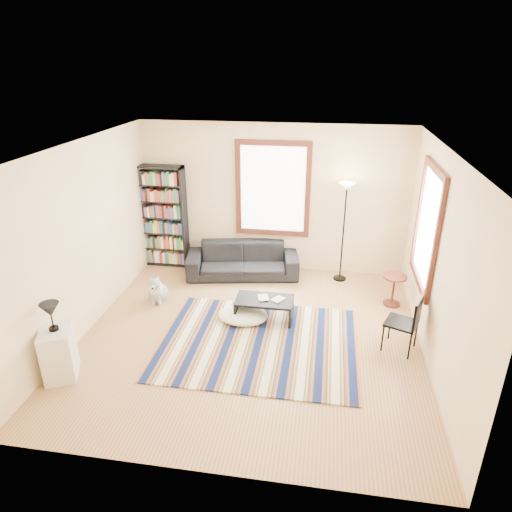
# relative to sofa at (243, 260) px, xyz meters

# --- Properties ---
(floor) EXTENTS (5.00, 5.00, 0.10)m
(floor) POSITION_rel_sofa_xyz_m (0.51, -2.05, -0.36)
(floor) COLOR tan
(floor) RESTS_ON ground
(ceiling) EXTENTS (5.00, 5.00, 0.10)m
(ceiling) POSITION_rel_sofa_xyz_m (0.51, -2.05, 2.54)
(ceiling) COLOR white
(ceiling) RESTS_ON floor
(wall_back) EXTENTS (5.00, 0.10, 2.80)m
(wall_back) POSITION_rel_sofa_xyz_m (0.51, 0.50, 1.09)
(wall_back) COLOR #FFDFAB
(wall_back) RESTS_ON floor
(wall_front) EXTENTS (5.00, 0.10, 2.80)m
(wall_front) POSITION_rel_sofa_xyz_m (0.51, -4.60, 1.09)
(wall_front) COLOR #FFDFAB
(wall_front) RESTS_ON floor
(wall_left) EXTENTS (0.10, 5.00, 2.80)m
(wall_left) POSITION_rel_sofa_xyz_m (-2.04, -2.05, 1.09)
(wall_left) COLOR #FFDFAB
(wall_left) RESTS_ON floor
(wall_right) EXTENTS (0.10, 5.00, 2.80)m
(wall_right) POSITION_rel_sofa_xyz_m (3.06, -2.05, 1.09)
(wall_right) COLOR #FFDFAB
(wall_right) RESTS_ON floor
(window_back) EXTENTS (1.20, 0.06, 1.60)m
(window_back) POSITION_rel_sofa_xyz_m (0.51, 0.42, 1.29)
(window_back) COLOR white
(window_back) RESTS_ON wall_back
(window_right) EXTENTS (0.06, 1.20, 1.60)m
(window_right) POSITION_rel_sofa_xyz_m (2.98, -1.25, 1.29)
(window_right) COLOR white
(window_right) RESTS_ON wall_right
(rug) EXTENTS (2.85, 2.28, 0.02)m
(rug) POSITION_rel_sofa_xyz_m (0.65, -2.22, -0.30)
(rug) COLOR #0D1943
(rug) RESTS_ON floor
(sofa) EXTENTS (1.17, 2.20, 0.61)m
(sofa) POSITION_rel_sofa_xyz_m (0.00, 0.00, 0.00)
(sofa) COLOR black
(sofa) RESTS_ON floor
(bookshelf) EXTENTS (0.90, 0.30, 2.00)m
(bookshelf) POSITION_rel_sofa_xyz_m (-1.62, 0.27, 0.69)
(bookshelf) COLOR black
(bookshelf) RESTS_ON floor
(coffee_table) EXTENTS (0.94, 0.58, 0.36)m
(coffee_table) POSITION_rel_sofa_xyz_m (0.64, -1.53, -0.13)
(coffee_table) COLOR black
(coffee_table) RESTS_ON floor
(book_a) EXTENTS (0.25, 0.21, 0.02)m
(book_a) POSITION_rel_sofa_xyz_m (0.54, -1.53, 0.06)
(book_a) COLOR beige
(book_a) RESTS_ON coffee_table
(book_b) EXTENTS (0.24, 0.26, 0.02)m
(book_b) POSITION_rel_sofa_xyz_m (0.79, -1.48, 0.06)
(book_b) COLOR beige
(book_b) RESTS_ON coffee_table
(floor_cushion) EXTENTS (0.93, 0.79, 0.20)m
(floor_cushion) POSITION_rel_sofa_xyz_m (0.31, -1.64, -0.21)
(floor_cushion) COLOR white
(floor_cushion) RESTS_ON floor
(floor_lamp) EXTENTS (0.30, 0.30, 1.86)m
(floor_lamp) POSITION_rel_sofa_xyz_m (1.84, 0.10, 0.62)
(floor_lamp) COLOR black
(floor_lamp) RESTS_ON floor
(side_table) EXTENTS (0.52, 0.52, 0.54)m
(side_table) POSITION_rel_sofa_xyz_m (2.71, -0.73, -0.04)
(side_table) COLOR #482012
(side_table) RESTS_ON floor
(folding_chair) EXTENTS (0.54, 0.53, 0.86)m
(folding_chair) POSITION_rel_sofa_xyz_m (2.66, -2.03, 0.12)
(folding_chair) COLOR black
(folding_chair) RESTS_ON floor
(white_cabinet) EXTENTS (0.55, 0.61, 0.70)m
(white_cabinet) POSITION_rel_sofa_xyz_m (-1.79, -3.34, 0.04)
(white_cabinet) COLOR silver
(white_cabinet) RESTS_ON floor
(table_lamp) EXTENTS (0.26, 0.26, 0.38)m
(table_lamp) POSITION_rel_sofa_xyz_m (-1.79, -3.34, 0.58)
(table_lamp) COLOR black
(table_lamp) RESTS_ON white_cabinet
(dog) EXTENTS (0.43, 0.56, 0.52)m
(dog) POSITION_rel_sofa_xyz_m (-1.24, -1.24, -0.05)
(dog) COLOR #BCBCBC
(dog) RESTS_ON floor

